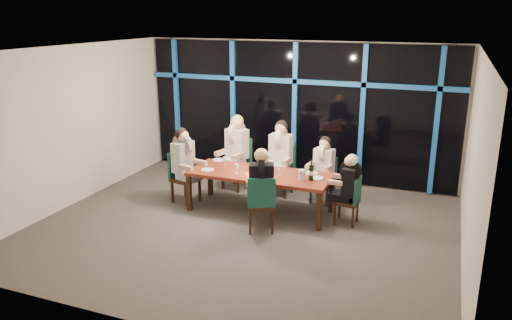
% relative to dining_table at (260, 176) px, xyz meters
% --- Properties ---
extents(room, '(7.04, 7.00, 3.02)m').
position_rel_dining_table_xyz_m(room, '(0.00, -0.80, 1.34)').
color(room, '#504B47').
rests_on(room, ground).
extents(window_wall, '(6.86, 0.43, 2.94)m').
position_rel_dining_table_xyz_m(window_wall, '(0.01, 2.13, 0.87)').
color(window_wall, black).
rests_on(window_wall, ground).
extents(dining_table, '(2.60, 1.00, 0.75)m').
position_rel_dining_table_xyz_m(dining_table, '(0.00, 0.00, 0.00)').
color(dining_table, maroon).
rests_on(dining_table, ground).
extents(chair_far_left, '(0.60, 0.60, 1.06)m').
position_rel_dining_table_xyz_m(chair_far_left, '(-0.90, 1.09, -0.09)').
color(chair_far_left, black).
rests_on(chair_far_left, ground).
extents(chair_far_mid, '(0.50, 0.50, 1.04)m').
position_rel_dining_table_xyz_m(chair_far_mid, '(0.06, 1.07, -0.10)').
color(chair_far_mid, black).
rests_on(chair_far_mid, ground).
extents(chair_far_right, '(0.48, 0.48, 0.90)m').
position_rel_dining_table_xyz_m(chair_far_right, '(0.98, 0.94, -0.18)').
color(chair_far_right, black).
rests_on(chair_far_right, ground).
extents(chair_end_left, '(0.56, 0.56, 1.01)m').
position_rel_dining_table_xyz_m(chair_end_left, '(-1.60, -0.06, -0.12)').
color(chair_end_left, black).
rests_on(chair_end_left, ground).
extents(chair_end_right, '(0.42, 0.42, 0.86)m').
position_rel_dining_table_xyz_m(chair_end_right, '(1.68, 0.03, -0.20)').
color(chair_end_right, black).
rests_on(chair_end_right, ground).
extents(chair_near_mid, '(0.60, 0.60, 0.99)m').
position_rel_dining_table_xyz_m(chair_near_mid, '(0.35, -0.85, -0.13)').
color(chair_near_mid, black).
rests_on(chair_near_mid, ground).
extents(diner_far_left, '(0.60, 0.71, 1.03)m').
position_rel_dining_table_xyz_m(diner_far_left, '(-0.92, 1.00, 0.33)').
color(diner_far_left, silver).
rests_on(diner_far_left, ground).
extents(diner_far_mid, '(0.53, 0.66, 1.01)m').
position_rel_dining_table_xyz_m(diner_far_mid, '(0.05, 0.98, 0.31)').
color(diner_far_mid, silver).
rests_on(diner_far_mid, ground).
extents(diner_far_right, '(0.48, 0.59, 0.87)m').
position_rel_dining_table_xyz_m(diner_far_right, '(0.97, 0.87, 0.18)').
color(diner_far_right, silver).
rests_on(diner_far_right, ground).
extents(diner_end_left, '(0.67, 0.56, 0.98)m').
position_rel_dining_table_xyz_m(diner_end_left, '(-1.52, -0.08, 0.28)').
color(diner_end_left, black).
rests_on(diner_end_left, ground).
extents(diner_end_right, '(0.55, 0.44, 0.84)m').
position_rel_dining_table_xyz_m(diner_end_right, '(1.61, 0.03, 0.15)').
color(diner_end_right, black).
rests_on(diner_end_right, ground).
extents(diner_near_mid, '(0.61, 0.68, 0.97)m').
position_rel_dining_table_xyz_m(diner_near_mid, '(0.32, -0.77, 0.26)').
color(diner_near_mid, black).
rests_on(diner_near_mid, ground).
extents(plate_far_left, '(0.24, 0.24, 0.01)m').
position_rel_dining_table_xyz_m(plate_far_left, '(-1.05, 0.45, 0.08)').
color(plate_far_left, white).
rests_on(plate_far_left, dining_table).
extents(plate_far_mid, '(0.24, 0.24, 0.01)m').
position_rel_dining_table_xyz_m(plate_far_mid, '(0.03, 0.41, 0.08)').
color(plate_far_mid, white).
rests_on(plate_far_mid, dining_table).
extents(plate_far_right, '(0.24, 0.24, 0.01)m').
position_rel_dining_table_xyz_m(plate_far_right, '(0.88, 0.31, 0.08)').
color(plate_far_right, white).
rests_on(plate_far_right, dining_table).
extents(plate_end_left, '(0.24, 0.24, 0.01)m').
position_rel_dining_table_xyz_m(plate_end_left, '(-0.97, -0.21, 0.08)').
color(plate_end_left, white).
rests_on(plate_end_left, dining_table).
extents(plate_end_right, '(0.24, 0.24, 0.01)m').
position_rel_dining_table_xyz_m(plate_end_right, '(1.05, 0.06, 0.08)').
color(plate_end_right, white).
rests_on(plate_end_right, dining_table).
extents(plate_near_mid, '(0.24, 0.24, 0.01)m').
position_rel_dining_table_xyz_m(plate_near_mid, '(0.11, -0.25, 0.08)').
color(plate_near_mid, white).
rests_on(plate_near_mid, dining_table).
extents(wine_bottle, '(0.08, 0.08, 0.37)m').
position_rel_dining_table_xyz_m(wine_bottle, '(0.98, -0.06, 0.21)').
color(wine_bottle, black).
rests_on(wine_bottle, dining_table).
extents(water_pitcher, '(0.13, 0.11, 0.20)m').
position_rel_dining_table_xyz_m(water_pitcher, '(0.83, -0.16, 0.17)').
color(water_pitcher, silver).
rests_on(water_pitcher, dining_table).
extents(tea_light, '(0.05, 0.05, 0.03)m').
position_rel_dining_table_xyz_m(tea_light, '(-0.13, -0.12, 0.08)').
color(tea_light, '#FB9D4B').
rests_on(tea_light, dining_table).
extents(wine_glass_a, '(0.07, 0.07, 0.18)m').
position_rel_dining_table_xyz_m(wine_glass_a, '(-0.38, -0.20, 0.20)').
color(wine_glass_a, white).
rests_on(wine_glass_a, dining_table).
extents(wine_glass_b, '(0.07, 0.07, 0.19)m').
position_rel_dining_table_xyz_m(wine_glass_b, '(0.13, 0.20, 0.21)').
color(wine_glass_b, silver).
rests_on(wine_glass_b, dining_table).
extents(wine_glass_c, '(0.07, 0.07, 0.17)m').
position_rel_dining_table_xyz_m(wine_glass_c, '(0.38, -0.00, 0.20)').
color(wine_glass_c, white).
rests_on(wine_glass_c, dining_table).
extents(wine_glass_d, '(0.07, 0.07, 0.17)m').
position_rel_dining_table_xyz_m(wine_glass_d, '(-0.79, 0.19, 0.19)').
color(wine_glass_d, silver).
rests_on(wine_glass_d, dining_table).
extents(wine_glass_e, '(0.06, 0.06, 0.16)m').
position_rel_dining_table_xyz_m(wine_glass_e, '(0.81, 0.25, 0.18)').
color(wine_glass_e, silver).
rests_on(wine_glass_e, dining_table).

